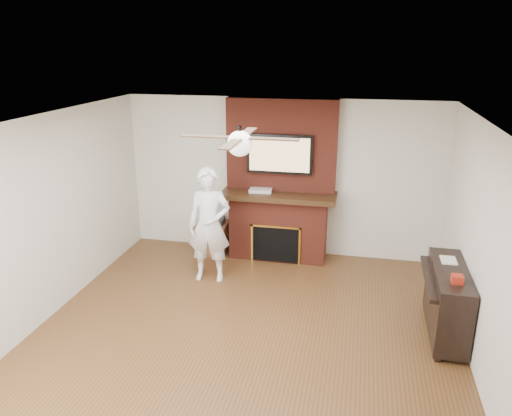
% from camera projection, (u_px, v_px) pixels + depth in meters
% --- Properties ---
extents(room_shell, '(5.36, 5.86, 2.86)m').
position_uv_depth(room_shell, '(241.00, 242.00, 5.37)').
color(room_shell, '#4C2E16').
rests_on(room_shell, ground).
extents(fireplace, '(1.78, 0.64, 2.50)m').
position_uv_depth(fireplace, '(279.00, 196.00, 7.81)').
color(fireplace, maroon).
rests_on(fireplace, ground).
extents(tv, '(1.00, 0.08, 0.60)m').
position_uv_depth(tv, '(280.00, 154.00, 7.55)').
color(tv, black).
rests_on(tv, fireplace).
extents(ceiling_fan, '(1.21, 1.21, 0.31)m').
position_uv_depth(ceiling_fan, '(240.00, 143.00, 5.03)').
color(ceiling_fan, black).
rests_on(ceiling_fan, room_shell).
extents(person, '(0.65, 0.47, 1.66)m').
position_uv_depth(person, '(209.00, 225.00, 7.06)').
color(person, white).
rests_on(person, ground).
extents(side_table, '(0.53, 0.53, 0.58)m').
position_uv_depth(side_table, '(212.00, 236.00, 8.20)').
color(side_table, brown).
rests_on(side_table, ground).
extents(piano, '(0.49, 1.28, 0.92)m').
position_uv_depth(piano, '(447.00, 300.00, 5.80)').
color(piano, black).
rests_on(piano, ground).
extents(cable_box, '(0.36, 0.22, 0.05)m').
position_uv_depth(cable_box, '(261.00, 190.00, 7.74)').
color(cable_box, silver).
rests_on(cable_box, fireplace).
extents(candle_green, '(0.07, 0.07, 0.08)m').
position_uv_depth(candle_green, '(275.00, 258.00, 7.89)').
color(candle_green, '#4A752E').
rests_on(candle_green, ground).
extents(candle_cream, '(0.08, 0.08, 0.13)m').
position_uv_depth(candle_cream, '(279.00, 257.00, 7.90)').
color(candle_cream, beige).
rests_on(candle_cream, ground).
extents(candle_blue, '(0.06, 0.06, 0.09)m').
position_uv_depth(candle_blue, '(284.00, 257.00, 7.93)').
color(candle_blue, '#2E4C8B').
rests_on(candle_blue, ground).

